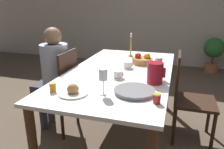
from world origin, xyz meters
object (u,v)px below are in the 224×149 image
(chair_opposite, at_px, (188,96))
(bread_plate, at_px, (73,91))
(person_seated, at_px, (53,71))
(chair_person_side, at_px, (60,90))
(wine_glass_juice, at_px, (103,76))
(red_pitcher, at_px, (155,73))
(wine_glass_water, at_px, (159,63))
(teacup_near_person, at_px, (118,75))
(fruit_bowl, at_px, (142,60))
(potted_plant, at_px, (214,51))
(candlestick_tall, at_px, (131,48))
(serving_tray, at_px, (134,91))
(jam_jar_red, at_px, (157,98))
(jam_jar_amber, at_px, (53,87))
(teacup_across, at_px, (128,66))

(chair_opposite, relative_size, bread_plate, 4.19)
(chair_opposite, xyz_separation_m, person_seated, (-1.46, -0.20, 0.20))
(chair_person_side, relative_size, bread_plate, 4.19)
(chair_opposite, bearing_deg, wine_glass_juice, -38.95)
(red_pitcher, relative_size, wine_glass_water, 0.96)
(chair_person_side, xyz_separation_m, person_seated, (-0.09, 0.04, 0.20))
(teacup_near_person, xyz_separation_m, fruit_bowl, (0.13, 0.56, 0.01))
(fruit_bowl, relative_size, potted_plant, 0.31)
(red_pitcher, height_order, candlestick_tall, candlestick_tall)
(person_seated, xyz_separation_m, serving_tray, (1.03, -0.51, 0.08))
(wine_glass_juice, distance_m, teacup_near_person, 0.40)
(chair_opposite, xyz_separation_m, jam_jar_red, (-0.25, -0.85, 0.31))
(fruit_bowl, bearing_deg, red_pitcher, -71.02)
(wine_glass_water, height_order, jam_jar_red, wine_glass_water)
(person_seated, bearing_deg, jam_jar_amber, -148.22)
(chair_person_side, distance_m, teacup_across, 0.81)
(wine_glass_water, bearing_deg, bread_plate, -135.54)
(bread_plate, bearing_deg, teacup_across, 72.60)
(teacup_near_person, height_order, jam_jar_amber, teacup_near_person)
(wine_glass_juice, xyz_separation_m, jam_jar_amber, (-0.39, -0.06, -0.11))
(red_pitcher, distance_m, wine_glass_water, 0.15)
(wine_glass_juice, xyz_separation_m, teacup_across, (0.02, 0.71, -0.11))
(wine_glass_juice, height_order, jam_jar_amber, wine_glass_juice)
(bread_plate, bearing_deg, person_seated, 131.21)
(wine_glass_water, xyz_separation_m, serving_tray, (-0.13, -0.41, -0.13))
(chair_person_side, distance_m, chair_opposite, 1.39)
(jam_jar_red, relative_size, fruit_bowl, 0.31)
(teacup_across, relative_size, serving_tray, 0.44)
(wine_glass_juice, relative_size, fruit_bowl, 0.88)
(teacup_near_person, distance_m, fruit_bowl, 0.57)
(wine_glass_water, height_order, wine_glass_juice, wine_glass_juice)
(bread_plate, relative_size, potted_plant, 0.31)
(chair_opposite, bearing_deg, red_pitcher, -34.51)
(person_seated, relative_size, wine_glass_juice, 5.96)
(fruit_bowl, bearing_deg, candlestick_tall, 123.68)
(chair_person_side, height_order, wine_glass_juice, wine_glass_juice)
(teacup_near_person, relative_size, candlestick_tall, 0.47)
(chair_person_side, relative_size, chair_opposite, 1.00)
(bread_plate, bearing_deg, red_pitcher, 36.64)
(red_pitcher, bearing_deg, jam_jar_red, -81.37)
(chair_person_side, bearing_deg, person_seated, 67.68)
(chair_person_side, height_order, jam_jar_amber, chair_person_side)
(chair_person_side, xyz_separation_m, wine_glass_juice, (0.72, -0.57, 0.42))
(serving_tray, relative_size, potted_plant, 0.43)
(chair_person_side, height_order, bread_plate, chair_person_side)
(teacup_across, height_order, serving_tray, teacup_across)
(wine_glass_juice, distance_m, bread_plate, 0.26)
(jam_jar_red, bearing_deg, teacup_across, 116.71)
(jam_jar_amber, relative_size, potted_plant, 0.10)
(teacup_across, distance_m, fruit_bowl, 0.26)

